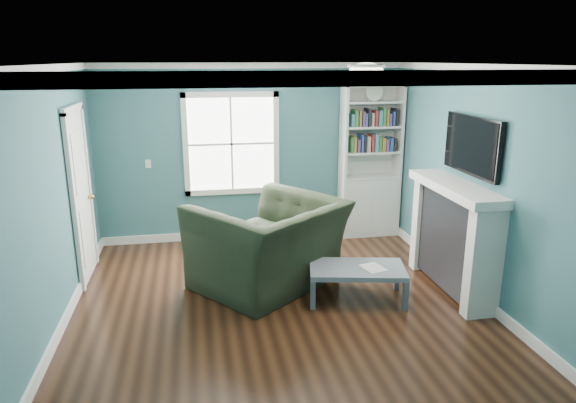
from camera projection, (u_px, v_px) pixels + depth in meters
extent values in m
plane|color=black|center=(281.00, 311.00, 5.58)|extent=(5.00, 5.00, 0.00)
plane|color=#346770|center=(252.00, 153.00, 7.60)|extent=(4.50, 0.00, 4.50)
plane|color=#346770|center=(355.00, 310.00, 2.86)|extent=(4.50, 0.00, 4.50)
plane|color=#346770|center=(45.00, 207.00, 4.84)|extent=(0.00, 5.00, 5.00)
plane|color=#346770|center=(482.00, 187.00, 5.62)|extent=(0.00, 5.00, 5.00)
plane|color=white|center=(280.00, 64.00, 4.88)|extent=(5.00, 5.00, 0.00)
cube|color=white|center=(254.00, 233.00, 7.92)|extent=(4.50, 0.03, 0.12)
cube|color=white|center=(63.00, 325.00, 5.17)|extent=(0.03, 5.00, 0.12)
cube|color=white|center=(470.00, 290.00, 5.96)|extent=(0.03, 5.00, 0.12)
cube|color=white|center=(250.00, 65.00, 7.24)|extent=(4.50, 0.04, 0.08)
cube|color=white|center=(363.00, 78.00, 2.54)|extent=(4.50, 0.04, 0.08)
cube|color=white|center=(29.00, 70.00, 4.50)|extent=(0.04, 5.00, 0.08)
cube|color=white|center=(493.00, 68.00, 5.28)|extent=(0.04, 5.00, 0.08)
cube|color=white|center=(231.00, 144.00, 7.50)|extent=(1.24, 0.01, 1.34)
cube|color=white|center=(186.00, 145.00, 7.37)|extent=(0.08, 0.06, 1.50)
cube|color=white|center=(276.00, 143.00, 7.60)|extent=(0.08, 0.06, 1.50)
cube|color=white|center=(233.00, 191.00, 7.68)|extent=(1.40, 0.06, 0.08)
cube|color=white|center=(230.00, 95.00, 7.30)|extent=(1.40, 0.06, 0.08)
cube|color=white|center=(232.00, 144.00, 7.49)|extent=(1.24, 0.03, 0.03)
cube|color=white|center=(232.00, 144.00, 7.49)|extent=(0.03, 0.03, 1.34)
cube|color=silver|center=(368.00, 206.00, 7.94)|extent=(0.90, 0.35, 0.90)
cube|color=silver|center=(344.00, 133.00, 7.56)|extent=(0.04, 0.35, 1.40)
cube|color=silver|center=(399.00, 131.00, 7.71)|extent=(0.04, 0.35, 1.40)
cube|color=silver|center=(368.00, 130.00, 7.79)|extent=(0.90, 0.02, 1.40)
cube|color=silver|center=(373.00, 85.00, 7.45)|extent=(0.90, 0.35, 0.04)
cube|color=silver|center=(369.00, 176.00, 7.82)|extent=(0.84, 0.33, 0.03)
cube|color=silver|center=(371.00, 152.00, 7.71)|extent=(0.84, 0.33, 0.03)
cube|color=silver|center=(372.00, 127.00, 7.61)|extent=(0.84, 0.33, 0.03)
cube|color=silver|center=(373.00, 102.00, 7.51)|extent=(0.84, 0.33, 0.03)
cube|color=#33723F|center=(371.00, 144.00, 7.66)|extent=(0.70, 0.25, 0.22)
cube|color=olive|center=(372.00, 118.00, 7.56)|extent=(0.70, 0.25, 0.22)
cylinder|color=beige|center=(374.00, 92.00, 7.43)|extent=(0.26, 0.06, 0.26)
cube|color=black|center=(454.00, 241.00, 5.97)|extent=(0.30, 1.20, 1.10)
cube|color=black|center=(451.00, 257.00, 6.02)|extent=(0.22, 0.65, 0.70)
cube|color=silver|center=(484.00, 263.00, 5.34)|extent=(0.36, 0.16, 1.20)
cube|color=silver|center=(427.00, 224.00, 6.61)|extent=(0.36, 0.16, 1.20)
cube|color=silver|center=(456.00, 187.00, 5.79)|extent=(0.44, 1.58, 0.10)
cube|color=black|center=(472.00, 145.00, 5.69)|extent=(0.06, 1.10, 0.65)
cube|color=silver|center=(81.00, 197.00, 6.24)|extent=(0.04, 0.80, 2.05)
cube|color=white|center=(74.00, 207.00, 5.82)|extent=(0.05, 0.08, 2.13)
cube|color=white|center=(89.00, 188.00, 6.67)|extent=(0.05, 0.08, 2.13)
cube|color=white|center=(72.00, 109.00, 5.96)|extent=(0.05, 0.98, 0.08)
sphere|color=#BF8C3F|center=(91.00, 197.00, 6.56)|extent=(0.07, 0.07, 0.07)
ellipsoid|color=white|center=(366.00, 70.00, 5.15)|extent=(0.34, 0.34, 0.15)
cylinder|color=white|center=(366.00, 66.00, 5.14)|extent=(0.38, 0.38, 0.03)
cube|color=white|center=(148.00, 164.00, 7.35)|extent=(0.08, 0.01, 0.12)
imported|color=black|center=(269.00, 231.00, 6.06)|extent=(1.89, 1.80, 1.39)
cube|color=#4C525B|center=(313.00, 295.00, 5.60)|extent=(0.07, 0.07, 0.33)
cube|color=#4C525B|center=(406.00, 296.00, 5.57)|extent=(0.07, 0.07, 0.33)
cube|color=#4C525B|center=(312.00, 275.00, 6.10)|extent=(0.07, 0.07, 0.33)
cube|color=#4C525B|center=(397.00, 276.00, 6.08)|extent=(0.07, 0.07, 0.33)
cube|color=slate|center=(357.00, 269.00, 5.79)|extent=(1.16, 0.79, 0.06)
cube|color=white|center=(373.00, 268.00, 5.76)|extent=(0.27, 0.32, 0.00)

